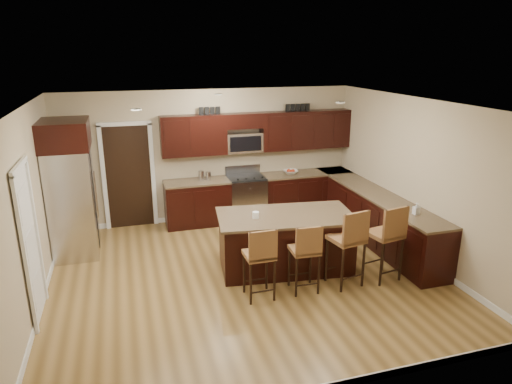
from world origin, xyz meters
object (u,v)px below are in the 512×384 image
object	(u,v)px
island	(285,243)
stool_extra	(388,234)
stool_mid	(306,250)
stool_right	(349,239)
refrigerator	(71,188)
stool_left	(260,255)
range	(246,198)

from	to	relation	value
island	stool_extra	distance (m)	1.63
island	stool_mid	world-z (taller)	stool_mid
stool_right	stool_extra	size ratio (longest dim) A/B	1.00
refrigerator	stool_extra	world-z (taller)	refrigerator
stool_left	refrigerator	xyz separation A→B (m)	(-2.63, 2.41, 0.52)
stool_mid	stool_extra	size ratio (longest dim) A/B	0.87
stool_left	stool_extra	size ratio (longest dim) A/B	0.89
island	refrigerator	distance (m)	3.74
range	stool_left	distance (m)	3.28
range	refrigerator	world-z (taller)	refrigerator
range	stool_extra	bearing A→B (deg)	-67.08
island	stool_right	distance (m)	1.15
island	stool_extra	size ratio (longest dim) A/B	1.87
refrigerator	stool_extra	size ratio (longest dim) A/B	1.92
range	stool_extra	xyz separation A→B (m)	(1.36, -3.21, 0.29)
stool_right	stool_extra	world-z (taller)	same
stool_mid	stool_left	bearing A→B (deg)	-177.28
range	stool_right	distance (m)	3.30
stool_left	stool_mid	world-z (taller)	stool_left
stool_extra	stool_right	bearing A→B (deg)	169.46
stool_left	stool_mid	bearing A→B (deg)	-0.50
stool_right	island	bearing A→B (deg)	118.62
island	stool_left	size ratio (longest dim) A/B	2.09
stool_mid	refrigerator	world-z (taller)	refrigerator
stool_left	stool_mid	size ratio (longest dim) A/B	1.02
range	refrigerator	distance (m)	3.47
stool_mid	range	bearing A→B (deg)	92.93
range	island	bearing A→B (deg)	-89.72
range	refrigerator	xyz separation A→B (m)	(-3.30, -0.79, 0.73)
stool_mid	stool_right	size ratio (longest dim) A/B	0.87
stool_mid	stool_right	world-z (taller)	stool_right
range	stool_right	world-z (taller)	stool_right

